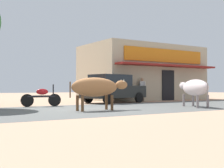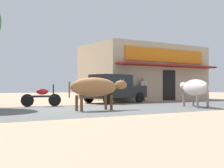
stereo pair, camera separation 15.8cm
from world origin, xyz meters
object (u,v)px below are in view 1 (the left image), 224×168
(cow_near_brown, at_px, (97,87))
(pedestrian_by_shop, at_px, (142,88))
(parked_motorcycle, at_px, (42,97))
(cow_far_dark, at_px, (195,88))
(parked_hatchback_car, at_px, (113,88))

(cow_near_brown, relative_size, pedestrian_by_shop, 1.73)
(parked_motorcycle, distance_m, pedestrian_by_shop, 7.57)
(parked_motorcycle, xyz_separation_m, pedestrian_by_shop, (7.35, 1.76, 0.41))
(parked_motorcycle, height_order, cow_far_dark, cow_far_dark)
(parked_hatchback_car, xyz_separation_m, cow_far_dark, (1.13, -5.22, 0.04))
(parked_hatchback_car, distance_m, cow_far_dark, 5.34)
(parked_hatchback_car, bearing_deg, cow_far_dark, -77.79)
(parked_hatchback_car, relative_size, parked_motorcycle, 2.28)
(cow_near_brown, relative_size, cow_far_dark, 0.97)
(cow_far_dark, bearing_deg, pedestrian_by_shop, 75.30)
(cow_near_brown, distance_m, cow_far_dark, 4.87)
(cow_near_brown, distance_m, pedestrian_by_shop, 8.29)
(cow_near_brown, height_order, cow_far_dark, cow_near_brown)
(parked_hatchback_car, bearing_deg, pedestrian_by_shop, 13.68)
(parked_hatchback_car, relative_size, pedestrian_by_shop, 2.78)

